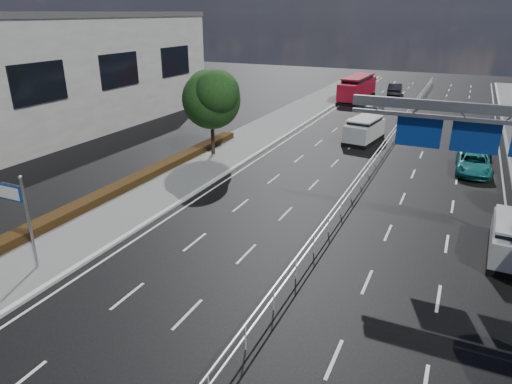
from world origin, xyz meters
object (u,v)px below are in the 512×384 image
at_px(near_car_dark, 395,90).
at_px(parked_car_teal, 474,163).
at_px(near_car_silver, 375,105).
at_px(parked_car_dark, 476,145).
at_px(red_bus, 357,87).
at_px(white_minivan, 364,130).
at_px(toilet_sign, 18,205).
at_px(overhead_gantry, 495,133).

bearing_deg(near_car_dark, parked_car_teal, 102.92).
height_order(near_car_silver, parked_car_teal, near_car_silver).
height_order(parked_car_teal, parked_car_dark, parked_car_dark).
bearing_deg(red_bus, white_minivan, -72.55).
height_order(toilet_sign, near_car_dark, toilet_sign).
xyz_separation_m(overhead_gantry, near_car_silver, (-10.71, 30.35, -4.90)).
bearing_deg(toilet_sign, red_bus, 85.78).
relative_size(overhead_gantry, parked_car_dark, 2.21).
bearing_deg(red_bus, overhead_gantry, -66.25).
distance_m(toilet_sign, parked_car_teal, 28.17).
xyz_separation_m(near_car_silver, parked_car_teal, (10.47, -18.40, -0.04)).
bearing_deg(parked_car_dark, overhead_gantry, -89.27).
distance_m(overhead_gantry, white_minivan, 19.58).
height_order(red_bus, parked_car_teal, red_bus).
bearing_deg(parked_car_dark, parked_car_teal, -91.05).
relative_size(red_bus, near_car_silver, 2.42).
bearing_deg(overhead_gantry, white_minivan, 117.99).
bearing_deg(near_car_dark, parked_car_dark, 106.75).
bearing_deg(overhead_gantry, near_car_silver, 109.44).
distance_m(overhead_gantry, red_bus, 39.66).
distance_m(overhead_gantry, parked_car_dark, 17.88).
xyz_separation_m(red_bus, near_car_silver, (3.53, -6.45, -0.84)).
bearing_deg(overhead_gantry, toilet_sign, -150.40).
bearing_deg(white_minivan, parked_car_teal, -21.28).
height_order(near_car_dark, parked_car_teal, near_car_dark).
bearing_deg(parked_car_dark, near_car_silver, 129.22).
height_order(white_minivan, parked_car_dark, white_minivan).
bearing_deg(white_minivan, parked_car_dark, 10.40).
bearing_deg(toilet_sign, parked_car_dark, 57.16).
bearing_deg(near_car_dark, near_car_silver, 82.40).
bearing_deg(near_car_silver, red_bus, -59.99).
height_order(red_bus, near_car_dark, red_bus).
bearing_deg(parked_car_teal, near_car_dark, 106.69).
bearing_deg(near_car_silver, toilet_sign, 81.51).
height_order(overhead_gantry, parked_car_dark, overhead_gantry).
height_order(toilet_sign, red_bus, toilet_sign).
relative_size(parked_car_teal, parked_car_dark, 1.04).
relative_size(toilet_sign, parked_car_teal, 0.90).
xyz_separation_m(near_car_silver, parked_car_dark, (10.60, -13.16, -0.04)).
bearing_deg(near_car_silver, near_car_dark, -90.61).
relative_size(toilet_sign, overhead_gantry, 0.42).
bearing_deg(near_car_dark, red_bus, 47.02).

